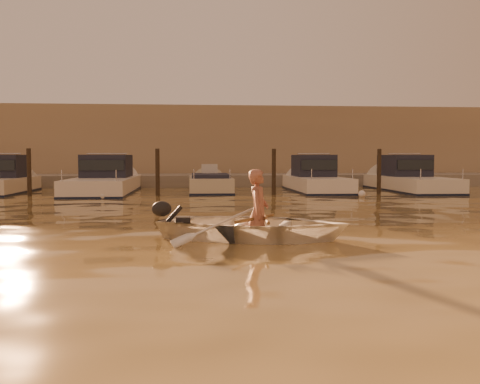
{
  "coord_description": "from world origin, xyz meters",
  "views": [
    {
      "loc": [
        1.24,
        -9.14,
        1.65
      ],
      "look_at": [
        2.47,
        4.44,
        0.75
      ],
      "focal_mm": 40.0,
      "sensor_mm": 36.0,
      "label": 1
    }
  ],
  "objects": [
    {
      "name": "moored_boat_3",
      "position": [
        2.11,
        16.0,
        0.22
      ],
      "size": [
        1.93,
        5.62,
        0.95
      ],
      "primitive_type": null,
      "color": "beige",
      "rests_on": "ground_plane"
    },
    {
      "name": "fender_c",
      "position": [
        -2.23,
        12.19,
        0.1
      ],
      "size": [
        0.3,
        0.3,
        0.3
      ],
      "primitive_type": "sphere",
      "color": "silver",
      "rests_on": "ground_plane"
    },
    {
      "name": "oar_port",
      "position": [
        2.71,
        1.37,
        0.42
      ],
      "size": [
        0.26,
        2.1,
        0.13
      ],
      "primitive_type": "cylinder",
      "rotation": [
        1.54,
        0.0,
        -0.1
      ],
      "color": "brown",
      "rests_on": "dinghy"
    },
    {
      "name": "piling_2",
      "position": [
        -0.2,
        13.8,
        0.9
      ],
      "size": [
        0.18,
        0.18,
        2.2
      ],
      "primitive_type": "cylinder",
      "color": "#2D2319",
      "rests_on": "ground_plane"
    },
    {
      "name": "piling_1",
      "position": [
        -5.5,
        13.8,
        0.9
      ],
      "size": [
        0.18,
        0.18,
        2.2
      ],
      "primitive_type": "cylinder",
      "color": "#2D2319",
      "rests_on": "ground_plane"
    },
    {
      "name": "moored_boat_2",
      "position": [
        -2.77,
        16.0,
        0.62
      ],
      "size": [
        2.61,
        8.64,
        1.75
      ],
      "primitive_type": null,
      "color": "white",
      "rests_on": "ground_plane"
    },
    {
      "name": "moored_boat_5",
      "position": [
        11.83,
        16.0,
        0.62
      ],
      "size": [
        2.33,
        7.8,
        1.75
      ],
      "primitive_type": null,
      "color": "white",
      "rests_on": "ground_plane"
    },
    {
      "name": "quay",
      "position": [
        0.0,
        21.5,
        0.15
      ],
      "size": [
        52.0,
        4.0,
        1.0
      ],
      "primitive_type": "cube",
      "color": "gray",
      "rests_on": "ground_plane"
    },
    {
      "name": "fender_e",
      "position": [
        8.34,
        12.59,
        0.1
      ],
      "size": [
        0.3,
        0.3,
        0.3
      ],
      "primitive_type": "sphere",
      "color": "white",
      "rests_on": "ground_plane"
    },
    {
      "name": "fender_d",
      "position": [
        4.05,
        13.54,
        0.1
      ],
      "size": [
        0.3,
        0.3,
        0.3
      ],
      "primitive_type": "sphere",
      "color": "#C55E17",
      "rests_on": "ground_plane"
    },
    {
      "name": "ground_plane",
      "position": [
        0.0,
        0.0,
        0.0
      ],
      "size": [
        160.0,
        160.0,
        0.0
      ],
      "primitive_type": "plane",
      "color": "olive",
      "rests_on": "ground"
    },
    {
      "name": "piling_4",
      "position": [
        9.5,
        13.8,
        0.9
      ],
      "size": [
        0.18,
        0.18,
        2.2
      ],
      "primitive_type": "cylinder",
      "color": "#2D2319",
      "rests_on": "ground_plane"
    },
    {
      "name": "fender_b",
      "position": [
        -6.61,
        13.53,
        0.1
      ],
      "size": [
        0.3,
        0.3,
        0.3
      ],
      "primitive_type": "sphere",
      "color": "orange",
      "rests_on": "ground_plane"
    },
    {
      "name": "waterfront_building",
      "position": [
        0.0,
        27.0,
        2.4
      ],
      "size": [
        46.0,
        7.0,
        4.8
      ],
      "primitive_type": "cube",
      "color": "#9E8466",
      "rests_on": "quay"
    },
    {
      "name": "dinghy",
      "position": [
        2.47,
        1.44,
        0.27
      ],
      "size": [
        4.42,
        3.71,
        0.78
      ],
      "primitive_type": "imported",
      "rotation": [
        0.0,
        0.0,
        1.27
      ],
      "color": "white",
      "rests_on": "ground_plane"
    },
    {
      "name": "person",
      "position": [
        2.57,
        1.41,
        0.55
      ],
      "size": [
        0.57,
        0.71,
        1.7
      ],
      "primitive_type": "imported",
      "rotation": [
        0.0,
        0.0,
        1.27
      ],
      "color": "#A46452",
      "rests_on": "dinghy"
    },
    {
      "name": "piling_3",
      "position": [
        4.8,
        13.8,
        0.9
      ],
      "size": [
        0.18,
        0.18,
        2.2
      ],
      "primitive_type": "cylinder",
      "color": "#2D2319",
      "rests_on": "ground_plane"
    },
    {
      "name": "outboard_motor",
      "position": [
        1.04,
        1.89,
        0.28
      ],
      "size": [
        0.98,
        0.65,
        0.7
      ],
      "primitive_type": null,
      "rotation": [
        0.0,
        0.0,
        -0.3
      ],
      "color": "black",
      "rests_on": "dinghy"
    },
    {
      "name": "moored_boat_1",
      "position": [
        -7.39,
        16.0,
        0.62
      ],
      "size": [
        2.07,
        6.22,
        1.75
      ],
      "primitive_type": null,
      "color": "beige",
      "rests_on": "ground_plane"
    },
    {
      "name": "moored_boat_4",
      "position": [
        7.2,
        16.0,
        0.62
      ],
      "size": [
        2.22,
        6.87,
        1.75
      ],
      "primitive_type": null,
      "color": "white",
      "rests_on": "ground_plane"
    },
    {
      "name": "oar_starboard",
      "position": [
        2.52,
        1.43,
        0.42
      ],
      "size": [
        1.02,
        1.89,
        0.13
      ],
      "primitive_type": "cylinder",
      "rotation": [
        1.54,
        0.0,
        -0.48
      ],
      "color": "brown",
      "rests_on": "dinghy"
    }
  ]
}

